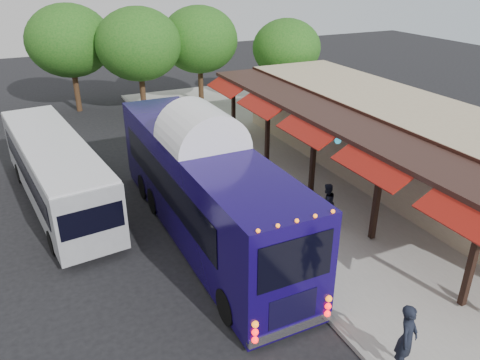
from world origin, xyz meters
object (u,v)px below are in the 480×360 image
ped_d (249,175)px  coach_bus (203,183)px  city_bus (55,169)px  ped_a (407,338)px  ped_b (326,203)px  ped_c (227,131)px

ped_d → coach_bus: bearing=50.0°
city_bus → ped_a: 14.61m
city_bus → ped_b: (9.10, -6.15, -0.65)m
city_bus → ped_b: size_ratio=6.96×
city_bus → ped_d: 7.99m
coach_bus → ped_c: size_ratio=6.41×
ped_d → ped_b: bearing=126.5°
ped_a → ped_d: 10.42m
coach_bus → ped_d: coach_bus is taller
coach_bus → ped_a: coach_bus is taller
ped_c → ped_d: ped_c is taller
ped_c → ped_a: bearing=43.4°
city_bus → ped_d: (7.52, -2.63, -0.63)m
coach_bus → city_bus: (-4.60, 4.87, -0.54)m
city_bus → ped_b: 11.00m
city_bus → ped_a: (6.65, -13.00, -0.50)m
city_bus → ped_a: city_bus is taller
city_bus → ped_c: size_ratio=5.60×
ped_d → city_bus: bearing=-6.8°
city_bus → ped_b: city_bus is taller
coach_bus → ped_c: coach_bus is taller
city_bus → coach_bus: bearing=-53.5°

